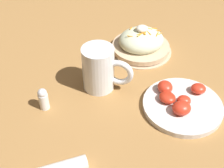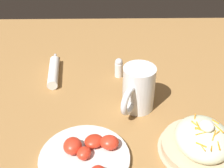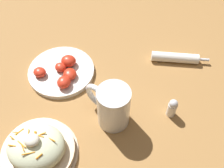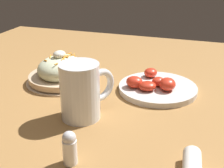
# 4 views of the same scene
# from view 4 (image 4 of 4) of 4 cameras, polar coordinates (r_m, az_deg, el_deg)

# --- Properties ---
(ground_plane) EXTENTS (1.43, 1.43, 0.00)m
(ground_plane) POSITION_cam_4_polar(r_m,az_deg,el_deg) (0.78, -2.20, -4.20)
(ground_plane) COLOR #9E703D
(salad_plate) EXTENTS (0.21, 0.21, 0.10)m
(salad_plate) POSITION_cam_4_polar(r_m,az_deg,el_deg) (0.92, -9.47, 2.22)
(salad_plate) COLOR #D1B28E
(salad_plate) RESTS_ON ground_plane
(beer_mug) EXTENTS (0.14, 0.10, 0.13)m
(beer_mug) POSITION_cam_4_polar(r_m,az_deg,el_deg) (0.71, -5.70, -1.93)
(beer_mug) COLOR white
(beer_mug) RESTS_ON ground_plane
(tomato_plate) EXTENTS (0.22, 0.22, 0.05)m
(tomato_plate) POSITION_cam_4_polar(r_m,az_deg,el_deg) (0.86, 8.26, -0.48)
(tomato_plate) COLOR silver
(tomato_plate) RESTS_ON ground_plane
(salt_shaker) EXTENTS (0.03, 0.03, 0.07)m
(salt_shaker) POSITION_cam_4_polar(r_m,az_deg,el_deg) (0.57, -7.92, -11.68)
(salt_shaker) COLOR white
(salt_shaker) RESTS_ON ground_plane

